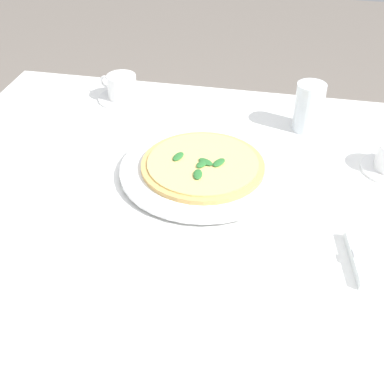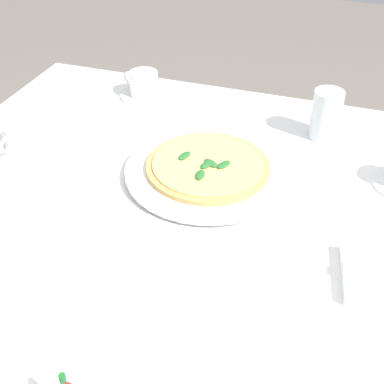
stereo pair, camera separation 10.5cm
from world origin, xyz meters
name	(u,v)px [view 1 (the left image)]	position (x,y,z in m)	size (l,w,h in m)	color
dining_table	(181,276)	(0.00, 0.00, 0.62)	(1.20, 1.20, 0.74)	white
pizza_plate	(203,170)	(-0.01, -0.18, 0.75)	(0.35, 0.35, 0.02)	white
pizza	(203,165)	(-0.01, -0.18, 0.77)	(0.26, 0.26, 0.02)	#DBAD60
coffee_cup_right_edge	(122,89)	(0.26, -0.48, 0.77)	(0.13, 0.13, 0.07)	white
coffee_cup_far_left	(4,149)	(0.43, -0.15, 0.77)	(0.13, 0.13, 0.06)	white
water_glass_near_right	(308,110)	(-0.22, -0.42, 0.79)	(0.07, 0.07, 0.12)	white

